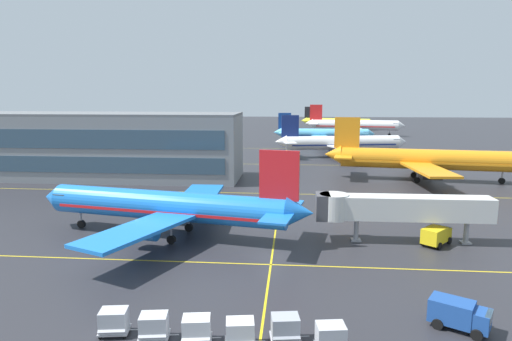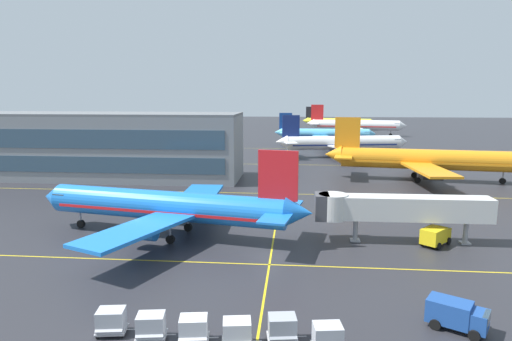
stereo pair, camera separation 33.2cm
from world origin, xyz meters
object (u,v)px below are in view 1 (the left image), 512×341
Objects in this scene: airliner_far_right_stand at (353,125)px; baggage_cart_row_fourth at (240,332)px; baggage_cart_row_leftmost at (114,321)px; baggage_cart_row_middle at (196,329)px; airliner_far_left_stand at (323,134)px; jet_bridge at (390,208)px; baggage_cart_row_fifth at (285,328)px; airliner_third_row at (341,143)px; service_truck_red_van at (460,314)px; airliner_second_row at (425,160)px; baggage_cart_row_second at (154,326)px; airliner_front_gate at (169,206)px; baggage_cart_row_rightmost at (331,337)px; service_truck_catering at (436,235)px; airliner_distant_taxiway at (337,122)px.

airliner_far_right_stand is 14.45× the size of baggage_cart_row_fourth.
baggage_cart_row_leftmost is 1.00× the size of baggage_cart_row_middle.
airliner_far_left_stand is at bearing 83.88° from baggage_cart_row_fourth.
jet_bridge reaches higher than baggage_cart_row_fourth.
baggage_cart_row_fifth is (-25.09, -159.24, -3.36)m from airliner_far_right_stand.
airliner_far_right_stand is 2.06× the size of jet_bridge.
baggage_cart_row_leftmost is (-22.56, -124.30, -2.68)m from airliner_far_left_stand.
airliner_third_row reaches higher than baggage_cart_row_fifth.
service_truck_red_van reaches higher than baggage_cart_row_leftmost.
airliner_second_row is 14.07× the size of baggage_cart_row_second.
airliner_front_gate is at bearing -111.12° from airliner_third_row.
baggage_cart_row_second is 0.14× the size of jet_bridge.
jet_bridge reaches higher than baggage_cart_row_rightmost.
airliner_third_row is 30.95m from airliner_far_left_stand.
airliner_second_row reaches higher than service_truck_catering.
service_truck_catering is 31.92m from baggage_cart_row_middle.
airliner_third_row is 96.93m from baggage_cart_row_leftmost.
airliner_front_gate is 12.37× the size of baggage_cart_row_leftmost.
airliner_second_row is at bearing -87.59° from airliner_distant_taxiway.
baggage_cart_row_leftmost is at bearing -179.22° from baggage_cart_row_fifth.
airliner_far_right_stand reaches higher than service_truck_catering.
baggage_cart_row_middle is (3.05, -0.12, 0.00)m from baggage_cart_row_second.
airliner_third_row is 13.01× the size of baggage_cart_row_leftmost.
service_truck_catering is 1.51× the size of baggage_cart_row_rightmost.
airliner_front_gate is at bearing -136.38° from airliner_second_row.
baggage_cart_row_second is at bearing 178.56° from baggage_cart_row_rightmost.
airliner_far_left_stand is at bearing 95.32° from airliner_third_row.
airliner_far_left_stand reaches higher than baggage_cart_row_middle.
jet_bridge is at bearing -93.18° from airliner_distant_taxiway.
airliner_second_row is 14.07× the size of baggage_cart_row_fifth.
airliner_distant_taxiway is at bearing 98.06° from airliner_far_right_stand.
airliner_far_left_stand is 101.90m from jet_bridge.
airliner_far_right_stand is at bearing -81.94° from airliner_distant_taxiway.
airliner_far_left_stand is 125.74m from baggage_cart_row_fourth.
baggage_cart_row_rightmost is (-23.23, -61.53, -3.24)m from airliner_second_row.
baggage_cart_row_rightmost is at bearing -97.83° from airliner_far_right_stand.
airliner_second_row is 1.16× the size of airliner_far_left_stand.
airliner_front_gate is at bearing -179.20° from jet_bridge.
airliner_second_row is 41.10m from jet_bridge.
baggage_cart_row_second is at bearing -103.41° from airliner_third_row.
airliner_second_row is 59.55m from service_truck_red_van.
baggage_cart_row_fourth and baggage_cart_row_rightmost have the same top height.
airliner_far_left_stand is 125.27m from baggage_cart_row_rightmost.
service_truck_catering reaches higher than baggage_cart_row_fifth.
airliner_second_row reaches higher than baggage_cart_row_second.
airliner_front_gate is 24.20m from baggage_cart_row_middle.
airliner_front_gate is at bearing 110.10° from baggage_cart_row_middle.
baggage_cart_row_middle and baggage_cart_row_fifth have the same top height.
baggage_cart_row_fourth is (11.32, -22.74, -2.74)m from airliner_front_gate.
airliner_front_gate reaches higher than baggage_cart_row_fifth.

